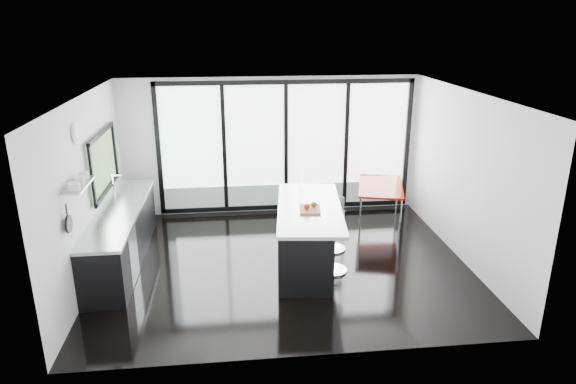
{
  "coord_description": "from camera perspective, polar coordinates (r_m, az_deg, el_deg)",
  "views": [
    {
      "loc": [
        -0.8,
        -7.69,
        3.89
      ],
      "look_at": [
        0.1,
        0.3,
        1.15
      ],
      "focal_mm": 32.0,
      "sensor_mm": 36.0,
      "label": 1
    }
  ],
  "objects": [
    {
      "name": "wall_front",
      "position": [
        5.81,
        2.14,
        -6.57
      ],
      "size": [
        6.0,
        0.0,
        2.8
      ],
      "primitive_type": "cube",
      "color": "silver",
      "rests_on": "ground"
    },
    {
      "name": "floor",
      "position": [
        8.65,
        -0.44,
        -7.9
      ],
      "size": [
        6.0,
        5.0,
        0.0
      ],
      "primitive_type": "cube",
      "color": "black",
      "rests_on": "ground"
    },
    {
      "name": "counter_cabinets",
      "position": [
        8.98,
        -18.01,
        -4.59
      ],
      "size": [
        0.69,
        3.24,
        1.36
      ],
      "color": "black",
      "rests_on": "floor"
    },
    {
      "name": "wall_back",
      "position": [
        10.54,
        -0.4,
        4.43
      ],
      "size": [
        6.0,
        0.09,
        2.8
      ],
      "color": "silver",
      "rests_on": "ground"
    },
    {
      "name": "ceiling",
      "position": [
        7.8,
        -0.49,
        10.8
      ],
      "size": [
        6.0,
        5.0,
        0.0
      ],
      "primitive_type": "cube",
      "color": "white",
      "rests_on": "wall_back"
    },
    {
      "name": "bar_stool_far",
      "position": [
        9.02,
        5.02,
        -4.29
      ],
      "size": [
        0.56,
        0.56,
        0.72
      ],
      "primitive_type": "cylinder",
      "rotation": [
        0.0,
        0.0,
        -0.27
      ],
      "color": "silver",
      "rests_on": "floor"
    },
    {
      "name": "red_table",
      "position": [
        10.3,
        10.14,
        -1.33
      ],
      "size": [
        1.19,
        1.63,
        0.78
      ],
      "primitive_type": "cube",
      "rotation": [
        0.0,
        0.0,
        -0.27
      ],
      "color": "maroon",
      "rests_on": "floor"
    },
    {
      "name": "island",
      "position": [
        8.48,
        1.83,
        -4.72
      ],
      "size": [
        1.29,
        2.53,
        1.29
      ],
      "color": "black",
      "rests_on": "floor"
    },
    {
      "name": "wall_right",
      "position": [
        8.93,
        19.06,
        1.58
      ],
      "size": [
        0.0,
        5.0,
        2.8
      ],
      "primitive_type": "cube",
      "color": "silver",
      "rests_on": "ground"
    },
    {
      "name": "wall_left",
      "position": [
        8.57,
        -20.87,
        1.8
      ],
      "size": [
        0.26,
        5.0,
        2.8
      ],
      "color": "silver",
      "rests_on": "ground"
    },
    {
      "name": "bar_stool_near",
      "position": [
        8.27,
        5.02,
        -6.43
      ],
      "size": [
        0.62,
        0.62,
        0.74
      ],
      "primitive_type": "cylinder",
      "rotation": [
        0.0,
        0.0,
        0.42
      ],
      "color": "silver",
      "rests_on": "floor"
    }
  ]
}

